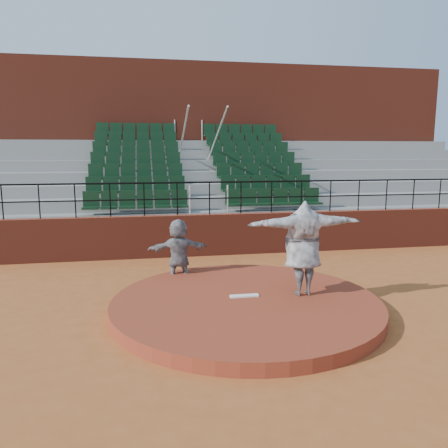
{
  "coord_description": "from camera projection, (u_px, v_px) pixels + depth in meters",
  "views": [
    {
      "loc": [
        -1.99,
        -8.35,
        3.23
      ],
      "look_at": [
        0.0,
        2.5,
        1.4
      ],
      "focal_mm": 35.0,
      "sensor_mm": 36.0,
      "label": 1
    }
  ],
  "objects": [
    {
      "name": "pitching_rubber",
      "position": [
        244.0,
        296.0,
        9.09
      ],
      "size": [
        0.6,
        0.15,
        0.03
      ],
      "primitive_type": "cube",
      "color": "white",
      "rests_on": "pitchers_mound"
    },
    {
      "name": "boundary_wall",
      "position": [
        210.0,
        235.0,
        13.73
      ],
      "size": [
        24.0,
        0.3,
        1.3
      ],
      "primitive_type": "cube",
      "color": "maroon",
      "rests_on": "ground"
    },
    {
      "name": "wall_railing",
      "position": [
        209.0,
        191.0,
        13.51
      ],
      "size": [
        24.04,
        0.05,
        1.03
      ],
      "color": "black",
      "rests_on": "boundary_wall"
    },
    {
      "name": "ground",
      "position": [
        246.0,
        310.0,
        8.99
      ],
      "size": [
        90.0,
        90.0,
        0.0
      ],
      "primitive_type": "plane",
      "color": "#A45325",
      "rests_on": "ground"
    },
    {
      "name": "fielder",
      "position": [
        179.0,
        251.0,
        10.77
      ],
      "size": [
        1.53,
        0.6,
        1.62
      ],
      "primitive_type": "imported",
      "rotation": [
        0.0,
        0.0,
        3.22
      ],
      "color": "black",
      "rests_on": "ground"
    },
    {
      "name": "press_box_facade",
      "position": [
        186.0,
        145.0,
        20.63
      ],
      "size": [
        24.0,
        3.0,
        7.1
      ],
      "primitive_type": "cube",
      "color": "maroon",
      "rests_on": "ground"
    },
    {
      "name": "pitcher",
      "position": [
        303.0,
        248.0,
        9.1
      ],
      "size": [
        2.46,
        0.71,
        1.99
      ],
      "primitive_type": "imported",
      "rotation": [
        0.0,
        0.0,
        3.16
      ],
      "color": "black",
      "rests_on": "pitchers_mound"
    },
    {
      "name": "pitchers_mound",
      "position": [
        246.0,
        305.0,
        8.97
      ],
      "size": [
        5.5,
        5.5,
        0.25
      ],
      "primitive_type": "cylinder",
      "color": "maroon",
      "rests_on": "ground"
    },
    {
      "name": "seating_deck",
      "position": [
        196.0,
        198.0,
        17.14
      ],
      "size": [
        24.0,
        5.97,
        4.63
      ],
      "color": "gray",
      "rests_on": "ground"
    }
  ]
}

